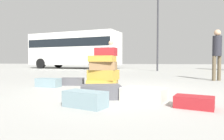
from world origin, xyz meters
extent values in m
plane|color=#9E9E99|center=(0.00, 0.00, 0.00)|extent=(80.00, 80.00, 0.00)
cube|color=#B28C33|center=(-0.42, 0.48, 0.11)|extent=(0.77, 0.53, 0.22)
cube|color=#B28C33|center=(-0.40, 0.51, 0.35)|extent=(0.78, 0.59, 0.25)
cube|color=olive|center=(-0.39, 0.48, 0.57)|extent=(0.64, 0.43, 0.21)
cube|color=#B28C33|center=(-0.40, 0.41, 0.75)|extent=(0.65, 0.46, 0.15)
cube|color=maroon|center=(-0.34, 0.52, 0.92)|extent=(0.54, 0.39, 0.20)
cube|color=maroon|center=(1.41, -1.34, 0.09)|extent=(0.62, 0.48, 0.18)
cube|color=beige|center=(0.66, -0.93, 0.12)|extent=(0.85, 0.67, 0.23)
cube|color=gray|center=(-1.91, 0.50, 0.12)|extent=(0.67, 0.38, 0.23)
cube|color=#4C4C51|center=(-0.13, -0.88, 0.13)|extent=(0.82, 0.63, 0.25)
cube|color=gray|center=(-0.19, -1.58, 0.12)|extent=(0.72, 0.51, 0.24)
cube|color=#4C4C51|center=(-1.43, 0.99, 0.10)|extent=(0.67, 0.40, 0.21)
cylinder|color=brown|center=(3.14, 3.25, 0.43)|extent=(0.12, 0.12, 0.87)
cylinder|color=brown|center=(2.95, 3.15, 0.43)|extent=(0.12, 0.12, 0.87)
cylinder|color=#26262D|center=(3.04, 3.20, 1.22)|extent=(0.30, 0.30, 0.70)
sphere|color=tan|center=(3.04, 3.20, 1.67)|extent=(0.22, 0.22, 0.22)
cylinder|color=#3F334C|center=(-1.18, 5.31, 0.41)|extent=(0.12, 0.12, 0.82)
cylinder|color=#3F334C|center=(-1.09, 5.11, 0.41)|extent=(0.12, 0.12, 0.82)
cylinder|color=white|center=(-1.14, 5.21, 1.14)|extent=(0.30, 0.30, 0.63)
sphere|color=tan|center=(-1.14, 5.21, 1.56)|extent=(0.22, 0.22, 0.22)
cube|color=silver|center=(-6.04, 12.93, 1.75)|extent=(8.67, 4.17, 2.80)
cube|color=black|center=(-6.04, 12.93, 2.24)|extent=(8.51, 4.15, 0.70)
cylinder|color=black|center=(-3.13, 13.59, 0.45)|extent=(0.93, 0.43, 0.90)
cylinder|color=black|center=(-3.65, 11.14, 0.45)|extent=(0.93, 0.43, 0.90)
cylinder|color=black|center=(-8.43, 14.71, 0.45)|extent=(0.93, 0.43, 0.90)
cylinder|color=black|center=(-8.94, 12.26, 0.45)|extent=(0.93, 0.43, 0.90)
cylinder|color=#333338|center=(1.21, 9.78, 2.95)|extent=(0.12, 0.12, 5.91)
camera|label=1|loc=(0.78, -4.50, 0.70)|focal=32.68mm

